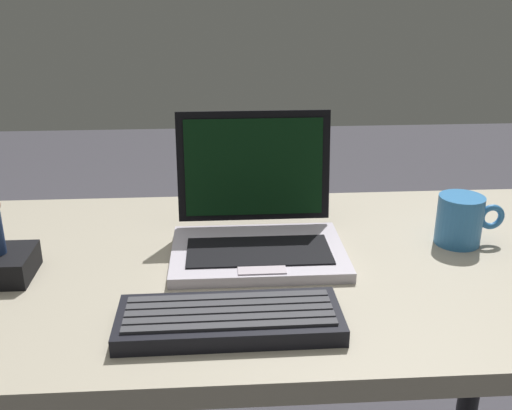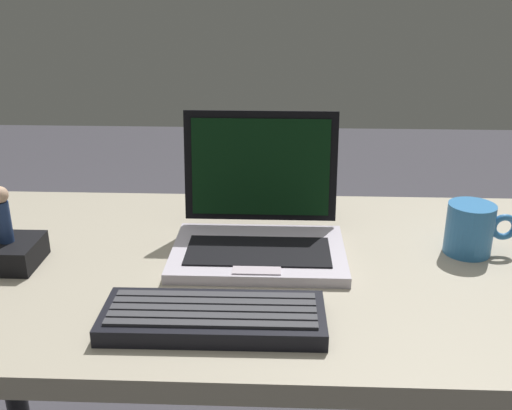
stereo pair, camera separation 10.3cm
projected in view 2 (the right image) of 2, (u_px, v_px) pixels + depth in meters
The scene contains 6 objects.
desk at pixel (240, 307), 1.10m from camera, with size 1.34×0.68×0.74m.
laptop_front at pixel (259, 226), 1.09m from camera, with size 0.31×0.25×0.24m.
external_keyboard at pixel (213, 317), 0.86m from camera, with size 0.33×0.13×0.03m.
figurine_stand at pixel (9, 253), 1.04m from camera, with size 0.10×0.10×0.04m, color black.
figurine at pixel (2, 212), 1.01m from camera, with size 0.03×0.03×0.10m.
coffee_mug at pixel (471, 229), 1.08m from camera, with size 0.13×0.08×0.09m.
Camera 2 is at (0.07, -0.95, 1.23)m, focal length 41.62 mm.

